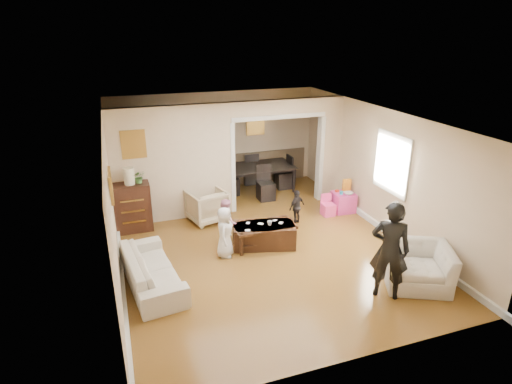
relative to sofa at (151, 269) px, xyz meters
name	(u,v)px	position (x,y,z in m)	size (l,w,h in m)	color
floor	(259,243)	(2.23, 0.80, -0.29)	(7.00, 7.00, 0.00)	#926025
partition_left	(174,164)	(0.86, 2.60, 1.01)	(2.75, 0.18, 2.60)	beige
partition_right	(329,149)	(4.71, 2.60, 1.01)	(0.55, 0.18, 2.60)	beige
partition_header	(279,107)	(3.33, 2.60, 2.14)	(2.22, 0.18, 0.35)	beige
window_pane	(392,163)	(4.96, 0.40, 1.26)	(0.03, 0.95, 1.10)	white
framed_art_partition	(133,144)	(0.03, 2.50, 1.56)	(0.45, 0.03, 0.55)	brown
framed_art_sofa_wall	(111,185)	(-0.48, 0.20, 1.51)	(0.03, 0.55, 0.40)	brown
framed_art_alcove	(255,124)	(3.33, 4.24, 1.41)	(0.45, 0.03, 0.55)	brown
sofa	(151,269)	(0.00, 0.00, 0.00)	(1.97, 0.77, 0.57)	beige
armchair_back	(207,206)	(1.47, 2.22, 0.08)	(0.79, 0.81, 0.74)	tan
armchair_front	(417,266)	(4.28, -1.47, 0.06)	(1.08, 0.94, 0.70)	beige
dresser	(133,207)	(-0.14, 2.26, 0.24)	(0.77, 0.44, 1.06)	#351B10
table_lamp	(129,176)	(-0.14, 2.26, 0.96)	(0.22, 0.22, 0.36)	beige
potted_plant	(139,177)	(0.06, 2.26, 0.92)	(0.25, 0.22, 0.28)	#477835
coffee_table	(264,235)	(2.29, 0.68, -0.06)	(1.22, 0.61, 0.46)	#392112
coffee_cup	(270,223)	(2.39, 0.63, 0.22)	(0.09, 0.09, 0.09)	white
play_table	(343,202)	(4.68, 1.69, -0.06)	(0.48, 0.48, 0.46)	#DE3A98
cereal_box	(347,185)	(4.80, 1.79, 0.32)	(0.20, 0.07, 0.30)	yellow
cyan_cup	(341,193)	(4.58, 1.64, 0.21)	(0.08, 0.08, 0.08)	#259BBD
toy_block	(337,191)	(4.56, 1.81, 0.20)	(0.08, 0.06, 0.05)	red
play_bowl	(348,193)	(4.73, 1.57, 0.20)	(0.22, 0.22, 0.05)	beige
dining_table	(257,179)	(3.18, 3.63, 0.06)	(1.96, 1.09, 0.69)	black
adult_person	(390,250)	(3.59, -1.58, 0.55)	(0.61, 0.40, 1.68)	black
child_kneel_a	(225,232)	(1.44, 0.53, 0.21)	(0.49, 0.32, 1.00)	silver
child_kneel_b	(226,222)	(1.59, 0.98, 0.20)	(0.48, 0.37, 0.98)	pink
child_toddler	(297,207)	(3.34, 1.43, 0.11)	(0.47, 0.19, 0.79)	black
craft_papers	(262,224)	(2.26, 0.71, 0.17)	(0.86, 0.42, 0.00)	white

